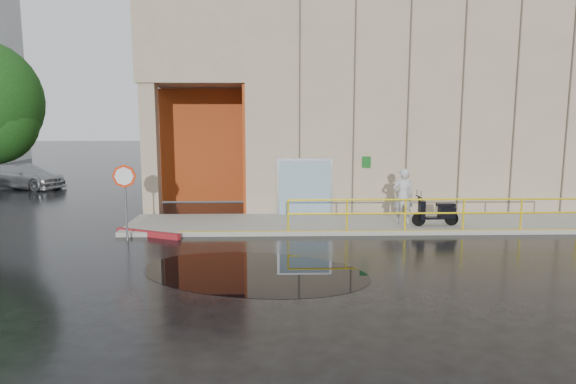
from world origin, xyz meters
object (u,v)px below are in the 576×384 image
at_px(person, 403,196).
at_px(car_c, 25,176).
at_px(red_curb, 148,234).
at_px(stop_sign, 125,185).
at_px(scooter, 436,205).

relative_size(person, car_c, 0.43).
bearing_deg(car_c, red_curb, -121.06).
distance_m(person, car_c, 20.05).
distance_m(person, red_curb, 8.57).
relative_size(stop_sign, red_curb, 0.99).
bearing_deg(scooter, car_c, 147.66).
xyz_separation_m(scooter, red_curb, (-9.50, -0.65, -0.77)).
bearing_deg(scooter, person, 157.19).
distance_m(stop_sign, car_c, 14.28).
height_order(scooter, stop_sign, stop_sign).
relative_size(person, red_curb, 0.80).
relative_size(stop_sign, car_c, 0.54).
xyz_separation_m(person, stop_sign, (-8.95, -1.56, 0.64)).
xyz_separation_m(scooter, car_c, (-18.50, 10.23, -0.22)).
height_order(person, car_c, person).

